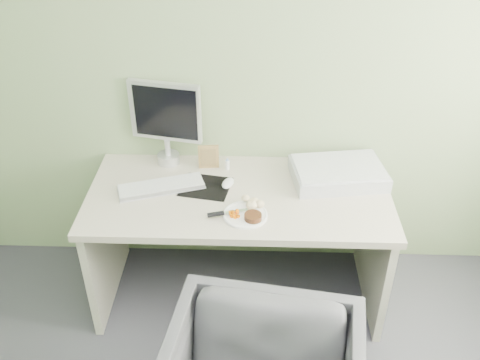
{
  "coord_description": "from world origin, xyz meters",
  "views": [
    {
      "loc": [
        0.08,
        -0.67,
        2.36
      ],
      "look_at": [
        0.01,
        1.5,
        0.9
      ],
      "focal_mm": 40.0,
      "sensor_mm": 36.0,
      "label": 1
    }
  ],
  "objects_px": {
    "scanner": "(338,173)",
    "monitor": "(166,119)",
    "plate": "(245,215)",
    "desk": "(239,221)"
  },
  "relations": [
    {
      "from": "plate",
      "to": "desk",
      "type": "bearing_deg",
      "value": 101.29
    },
    {
      "from": "desk",
      "to": "scanner",
      "type": "height_order",
      "value": "scanner"
    },
    {
      "from": "scanner",
      "to": "monitor",
      "type": "xyz_separation_m",
      "value": [
        -0.95,
        0.16,
        0.24
      ]
    },
    {
      "from": "scanner",
      "to": "monitor",
      "type": "relative_size",
      "value": 1.01
    },
    {
      "from": "desk",
      "to": "monitor",
      "type": "bearing_deg",
      "value": 142.95
    },
    {
      "from": "scanner",
      "to": "monitor",
      "type": "height_order",
      "value": "monitor"
    },
    {
      "from": "desk",
      "to": "scanner",
      "type": "xyz_separation_m",
      "value": [
        0.54,
        0.15,
        0.22
      ]
    },
    {
      "from": "desk",
      "to": "plate",
      "type": "xyz_separation_m",
      "value": [
        0.04,
        -0.19,
        0.19
      ]
    },
    {
      "from": "scanner",
      "to": "monitor",
      "type": "distance_m",
      "value": 0.99
    },
    {
      "from": "plate",
      "to": "monitor",
      "type": "distance_m",
      "value": 0.73
    }
  ]
}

